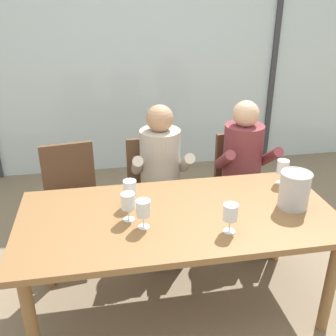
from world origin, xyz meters
TOP-DOWN VIEW (x-y plane):
  - ground at (0.00, 1.00)m, footprint 14.00×14.00m
  - window_glass_panel at (0.00, 2.36)m, footprint 7.14×0.03m
  - window_mullion_right at (1.61, 2.34)m, footprint 0.06×0.06m
  - hillside_vineyard at (0.00, 5.70)m, footprint 13.14×2.40m
  - dining_table at (0.00, 0.00)m, footprint 1.94×0.92m
  - chair_near_curtain at (-0.70, 0.86)m, footprint 0.50×0.50m
  - chair_left_of_center at (-0.03, 0.87)m, footprint 0.44×0.44m
  - chair_center at (0.75, 0.88)m, footprint 0.49×0.49m
  - person_beige_jumper at (0.02, 0.73)m, footprint 0.47×0.62m
  - person_maroon_top at (0.70, 0.73)m, footprint 0.47×0.61m
  - ice_bucket_primary at (0.72, -0.04)m, footprint 0.19×0.19m
  - wine_glass_by_left_taster at (-0.28, 0.15)m, footprint 0.08×0.08m
  - wine_glass_near_bucket at (0.80, 0.28)m, footprint 0.08×0.08m
  - wine_glass_center_pour at (0.24, -0.24)m, footprint 0.08×0.08m
  - wine_glass_by_right_taster at (-0.22, -0.11)m, footprint 0.08×0.08m
  - wine_glass_spare_empty at (-0.30, -0.01)m, footprint 0.08×0.08m

SIDE VIEW (x-z plane):
  - ground at x=0.00m, z-range 0.00..0.00m
  - chair_near_curtain at x=-0.70m, z-range 0.07..0.93m
  - chair_left_of_center at x=-0.03m, z-range 0.07..0.93m
  - chair_center at x=0.75m, z-range 0.07..0.93m
  - dining_table at x=0.00m, z-range 0.28..1.01m
  - person_beige_jumper at x=0.02m, z-range 0.08..1.26m
  - person_maroon_top at x=0.70m, z-range 0.08..1.26m
  - wine_glass_by_left_taster at x=-0.28m, z-range 0.75..0.93m
  - wine_glass_near_bucket at x=0.80m, z-range 0.75..0.93m
  - wine_glass_center_pour at x=0.24m, z-range 0.75..0.93m
  - wine_glass_by_right_taster at x=-0.22m, z-range 0.75..0.93m
  - wine_glass_spare_empty at x=-0.30m, z-range 0.75..0.93m
  - ice_bucket_primary at x=0.72m, z-range 0.73..0.96m
  - hillside_vineyard at x=0.00m, z-range 0.00..1.98m
  - window_glass_panel at x=0.00m, z-range 0.00..2.60m
  - window_mullion_right at x=1.61m, z-range 0.00..2.60m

